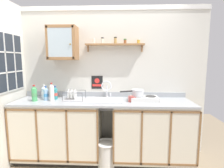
{
  "coord_description": "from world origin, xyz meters",
  "views": [
    {
      "loc": [
        0.27,
        -2.32,
        1.58
      ],
      "look_at": [
        0.13,
        0.47,
        1.19
      ],
      "focal_mm": 28.85,
      "sensor_mm": 36.0,
      "label": 1
    }
  ],
  "objects_px": {
    "saucepan": "(137,93)",
    "trash_bin": "(106,153)",
    "mug": "(131,99)",
    "wall_cabinet": "(63,43)",
    "bottle_detergent_teal_2": "(55,93)",
    "dish_rack": "(74,97)",
    "bottle_soda_green_0": "(34,94)",
    "bottle_water_clear_4": "(44,92)",
    "warning_sign": "(97,82)",
    "bottle_opaque_white_1": "(52,93)",
    "sink": "(104,101)",
    "bottle_water_blue_3": "(46,94)",
    "hot_plate_stove": "(144,99)"
  },
  "relations": [
    {
      "from": "saucepan",
      "to": "trash_bin",
      "type": "height_order",
      "value": "saucepan"
    },
    {
      "from": "mug",
      "to": "wall_cabinet",
      "type": "relative_size",
      "value": 0.23
    },
    {
      "from": "bottle_detergent_teal_2",
      "to": "dish_rack",
      "type": "height_order",
      "value": "bottle_detergent_teal_2"
    },
    {
      "from": "trash_bin",
      "to": "wall_cabinet",
      "type": "bearing_deg",
      "value": 153.97
    },
    {
      "from": "bottle_soda_green_0",
      "to": "mug",
      "type": "xyz_separation_m",
      "value": [
        1.45,
        0.03,
        -0.07
      ]
    },
    {
      "from": "bottle_detergent_teal_2",
      "to": "bottle_water_clear_4",
      "type": "height_order",
      "value": "bottle_water_clear_4"
    },
    {
      "from": "saucepan",
      "to": "warning_sign",
      "type": "relative_size",
      "value": 1.7
    },
    {
      "from": "dish_rack",
      "to": "warning_sign",
      "type": "bearing_deg",
      "value": 38.62
    },
    {
      "from": "bottle_opaque_white_1",
      "to": "dish_rack",
      "type": "xyz_separation_m",
      "value": [
        0.31,
        0.09,
        -0.09
      ]
    },
    {
      "from": "bottle_soda_green_0",
      "to": "trash_bin",
      "type": "bearing_deg",
      "value": -5.11
    },
    {
      "from": "mug",
      "to": "warning_sign",
      "type": "distance_m",
      "value": 0.68
    },
    {
      "from": "sink",
      "to": "dish_rack",
      "type": "relative_size",
      "value": 1.77
    },
    {
      "from": "wall_cabinet",
      "to": "warning_sign",
      "type": "height_order",
      "value": "wall_cabinet"
    },
    {
      "from": "trash_bin",
      "to": "bottle_water_blue_3",
      "type": "bearing_deg",
      "value": 170.0
    },
    {
      "from": "hot_plate_stove",
      "to": "saucepan",
      "type": "xyz_separation_m",
      "value": [
        -0.1,
        0.02,
        0.09
      ]
    },
    {
      "from": "sink",
      "to": "warning_sign",
      "type": "distance_m",
      "value": 0.4
    },
    {
      "from": "bottle_detergent_teal_2",
      "to": "warning_sign",
      "type": "bearing_deg",
      "value": 21.04
    },
    {
      "from": "hot_plate_stove",
      "to": "mug",
      "type": "height_order",
      "value": "mug"
    },
    {
      "from": "bottle_water_blue_3",
      "to": "warning_sign",
      "type": "distance_m",
      "value": 0.82
    },
    {
      "from": "sink",
      "to": "bottle_detergent_teal_2",
      "type": "distance_m",
      "value": 0.78
    },
    {
      "from": "mug",
      "to": "bottle_opaque_white_1",
      "type": "bearing_deg",
      "value": -179.97
    },
    {
      "from": "sink",
      "to": "mug",
      "type": "xyz_separation_m",
      "value": [
        0.41,
        -0.09,
        0.06
      ]
    },
    {
      "from": "bottle_opaque_white_1",
      "to": "warning_sign",
      "type": "height_order",
      "value": "warning_sign"
    },
    {
      "from": "saucepan",
      "to": "trash_bin",
      "type": "xyz_separation_m",
      "value": [
        -0.46,
        -0.23,
        -0.88
      ]
    },
    {
      "from": "bottle_water_clear_4",
      "to": "dish_rack",
      "type": "xyz_separation_m",
      "value": [
        0.5,
        -0.08,
        -0.06
      ]
    },
    {
      "from": "hot_plate_stove",
      "to": "bottle_soda_green_0",
      "type": "height_order",
      "value": "bottle_soda_green_0"
    },
    {
      "from": "trash_bin",
      "to": "saucepan",
      "type": "bearing_deg",
      "value": 26.18
    },
    {
      "from": "wall_cabinet",
      "to": "bottle_opaque_white_1",
      "type": "bearing_deg",
      "value": -119.45
    },
    {
      "from": "mug",
      "to": "bottle_soda_green_0",
      "type": "bearing_deg",
      "value": -178.97
    },
    {
      "from": "bottle_soda_green_0",
      "to": "warning_sign",
      "type": "distance_m",
      "value": 0.98
    },
    {
      "from": "bottle_opaque_white_1",
      "to": "sink",
      "type": "bearing_deg",
      "value": 6.61
    },
    {
      "from": "sink",
      "to": "hot_plate_stove",
      "type": "xyz_separation_m",
      "value": [
        0.61,
        -0.0,
        0.05
      ]
    },
    {
      "from": "bottle_water_blue_3",
      "to": "dish_rack",
      "type": "xyz_separation_m",
      "value": [
        0.41,
        0.05,
        -0.06
      ]
    },
    {
      "from": "sink",
      "to": "bottle_water_blue_3",
      "type": "height_order",
      "value": "sink"
    },
    {
      "from": "bottle_soda_green_0",
      "to": "bottle_water_blue_3",
      "type": "height_order",
      "value": "bottle_soda_green_0"
    },
    {
      "from": "bottle_water_blue_3",
      "to": "trash_bin",
      "type": "relative_size",
      "value": 0.58
    },
    {
      "from": "bottle_detergent_teal_2",
      "to": "warning_sign",
      "type": "xyz_separation_m",
      "value": [
        0.63,
        0.24,
        0.14
      ]
    },
    {
      "from": "sink",
      "to": "hot_plate_stove",
      "type": "relative_size",
      "value": 1.4
    },
    {
      "from": "bottle_detergent_teal_2",
      "to": "bottle_opaque_white_1",
      "type": "bearing_deg",
      "value": -95.17
    },
    {
      "from": "warning_sign",
      "to": "saucepan",
      "type": "bearing_deg",
      "value": -21.05
    },
    {
      "from": "warning_sign",
      "to": "hot_plate_stove",
      "type": "bearing_deg",
      "value": -19.67
    },
    {
      "from": "bottle_opaque_white_1",
      "to": "mug",
      "type": "relative_size",
      "value": 2.32
    },
    {
      "from": "bottle_detergent_teal_2",
      "to": "warning_sign",
      "type": "height_order",
      "value": "warning_sign"
    },
    {
      "from": "hot_plate_stove",
      "to": "trash_bin",
      "type": "relative_size",
      "value": 1.1
    },
    {
      "from": "saucepan",
      "to": "mug",
      "type": "distance_m",
      "value": 0.16
    },
    {
      "from": "warning_sign",
      "to": "wall_cabinet",
      "type": "bearing_deg",
      "value": -165.34
    },
    {
      "from": "wall_cabinet",
      "to": "warning_sign",
      "type": "distance_m",
      "value": 0.83
    },
    {
      "from": "bottle_water_clear_4",
      "to": "trash_bin",
      "type": "xyz_separation_m",
      "value": [
        1.02,
        -0.29,
        -0.86
      ]
    },
    {
      "from": "sink",
      "to": "bottle_opaque_white_1",
      "type": "xyz_separation_m",
      "value": [
        -0.78,
        -0.09,
        0.15
      ]
    },
    {
      "from": "sink",
      "to": "trash_bin",
      "type": "xyz_separation_m",
      "value": [
        0.05,
        -0.21,
        -0.74
      ]
    }
  ]
}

